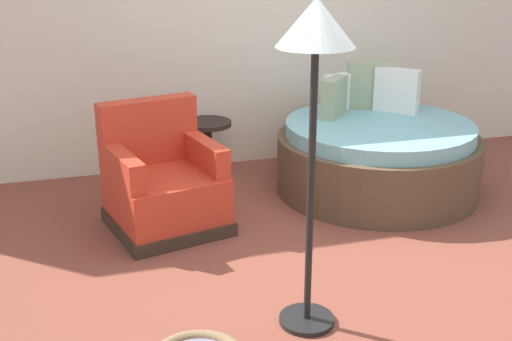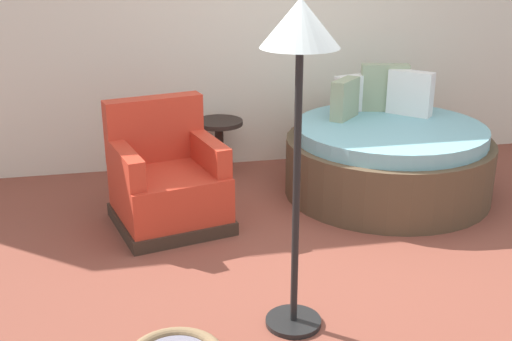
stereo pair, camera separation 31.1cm
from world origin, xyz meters
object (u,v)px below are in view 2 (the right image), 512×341
Objects in this scene: red_armchair at (167,183)px; side_table at (219,130)px; floor_lamp at (300,58)px; round_daybed at (387,158)px.

red_armchair is 1.85× the size of side_table.
red_armchair is 2.05m from floor_lamp.
side_table is at bearing 60.80° from red_armchair.
round_daybed is at bearing -29.18° from side_table.
floor_lamp reaches higher than red_armchair.
side_table is 0.29× the size of floor_lamp.
side_table is 2.77m from floor_lamp.
floor_lamp is (-1.30, -1.79, 1.22)m from round_daybed.
side_table is (-1.34, 0.75, 0.11)m from round_daybed.
round_daybed reaches higher than side_table.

